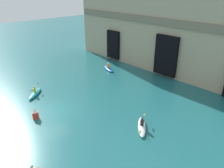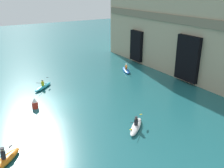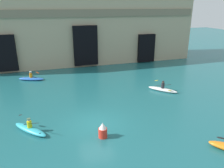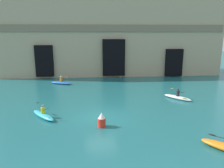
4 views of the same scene
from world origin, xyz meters
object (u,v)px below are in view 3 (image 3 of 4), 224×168
object	(u,v)px
kayak_cyan	(30,129)
marker_buoy	(103,131)
kayak_blue	(31,78)
kayak_white	(163,89)

from	to	relation	value
kayak_cyan	marker_buoy	xyz separation A→B (m)	(4.61, -2.14, 0.27)
kayak_blue	marker_buoy	xyz separation A→B (m)	(4.84, -13.86, 0.29)
kayak_cyan	marker_buoy	bearing A→B (deg)	24.93
kayak_blue	kayak_cyan	distance (m)	11.72
kayak_white	kayak_blue	xyz separation A→B (m)	(-12.85, 7.75, -0.01)
kayak_white	marker_buoy	world-z (taller)	same
kayak_blue	kayak_cyan	xyz separation A→B (m)	(0.23, -11.72, 0.01)
kayak_white	kayak_cyan	xyz separation A→B (m)	(-12.61, -3.97, 0.01)
kayak_blue	marker_buoy	world-z (taller)	kayak_blue
marker_buoy	kayak_cyan	bearing A→B (deg)	155.08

